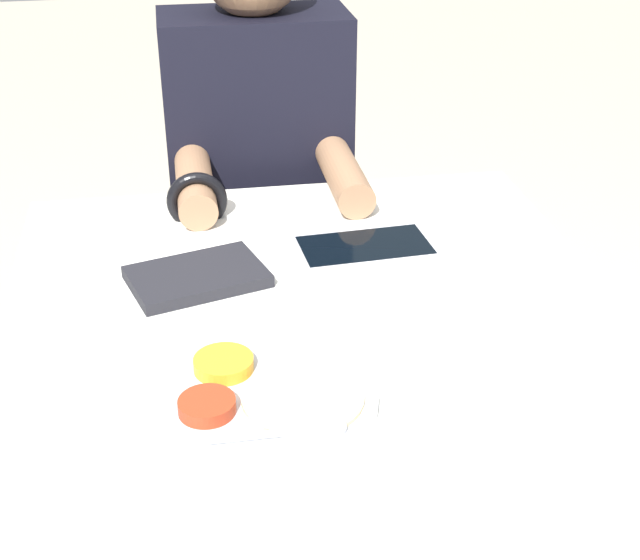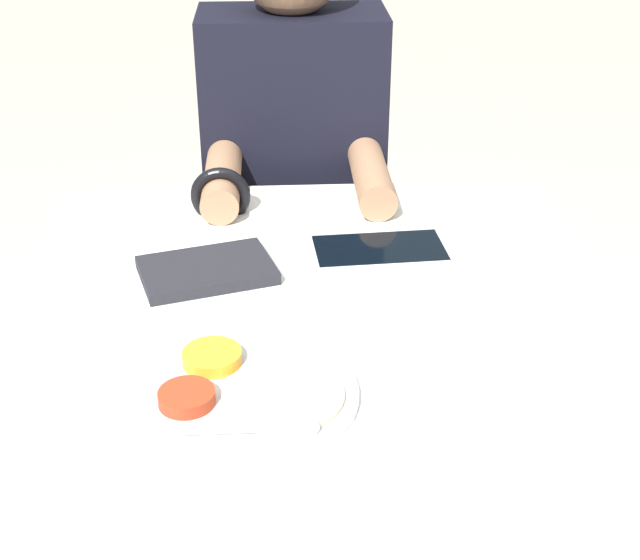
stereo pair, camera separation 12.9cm
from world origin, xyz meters
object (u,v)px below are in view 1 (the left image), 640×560
object	(u,v)px
thali_tray	(259,397)
person_diner	(261,217)
red_notebook	(197,277)
tablet_device	(365,247)

from	to	relation	value
thali_tray	person_diner	xyz separation A→B (m)	(0.09, 0.86, -0.15)
thali_tray	person_diner	bearing A→B (deg)	83.81
red_notebook	person_diner	size ratio (longest dim) A/B	0.20
red_notebook	person_diner	bearing A→B (deg)	73.72
tablet_device	thali_tray	bearing A→B (deg)	-119.42
tablet_device	red_notebook	bearing A→B (deg)	-166.77
red_notebook	tablet_device	world-z (taller)	red_notebook
red_notebook	tablet_device	distance (m)	0.29
thali_tray	tablet_device	bearing A→B (deg)	60.58
thali_tray	red_notebook	size ratio (longest dim) A/B	1.27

